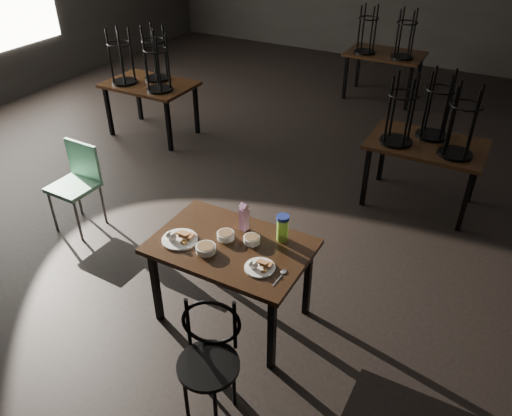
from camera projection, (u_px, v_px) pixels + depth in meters
The scene contains 14 objects.
main_table at pixel (231, 252), 3.83m from camera, with size 1.20×0.80×0.75m.
plate_left at pixel (179, 238), 3.82m from camera, with size 0.28×0.28×0.09m.
plate_right at pixel (259, 266), 3.54m from camera, with size 0.22×0.22×0.07m.
bowl_near at pixel (226, 235), 3.84m from camera, with size 0.13×0.13×0.05m.
bowl_far at pixel (252, 239), 3.80m from camera, with size 0.13×0.13×0.05m.
bowl_big at pixel (206, 248), 3.70m from camera, with size 0.15×0.15×0.05m.
juice_carton at pixel (244, 217), 3.90m from camera, with size 0.07×0.07×0.24m.
water_bottle at pixel (283, 228), 3.78m from camera, with size 0.13×0.13×0.22m.
spoon at pixel (283, 273), 3.51m from camera, with size 0.04×0.20×0.01m.
bentwood_chair at pixel (210, 352), 3.23m from camera, with size 0.46×0.46×0.86m.
school_chair at pixel (77, 179), 5.03m from camera, with size 0.43×0.43×0.90m.
bg_table_left at pixel (148, 81), 6.76m from camera, with size 1.20×0.80×1.48m.
bg_table_right at pixel (428, 141), 5.22m from camera, with size 1.20×0.80×1.48m.
bg_table_far at pixel (385, 53), 7.95m from camera, with size 1.20×0.80×1.48m.
Camera 1 is at (2.31, -4.14, 3.07)m, focal length 35.00 mm.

